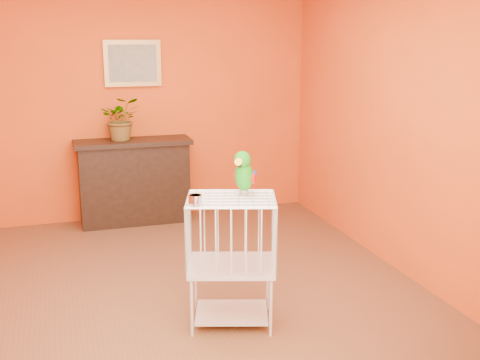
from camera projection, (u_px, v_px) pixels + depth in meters
name	position (u px, v px, depth m)	size (l,w,h in m)	color
ground	(177.00, 293.00, 4.91)	(4.50, 4.50, 0.00)	brown
room_shell	(172.00, 99.00, 4.54)	(4.50, 4.50, 4.50)	#E44D15
console_cabinet	(134.00, 181.00, 6.67)	(1.26, 0.45, 0.94)	black
potted_plant	(122.00, 123.00, 6.49)	(0.42, 0.47, 0.37)	#26722D
framed_picture	(133.00, 63.00, 6.56)	(0.62, 0.04, 0.50)	#B58340
birdcage	(231.00, 259.00, 4.31)	(0.72, 0.63, 0.94)	beige
feed_cup	(195.00, 200.00, 4.02)	(0.09, 0.09, 0.07)	silver
parrot	(244.00, 173.00, 4.21)	(0.23, 0.27, 0.33)	#59544C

